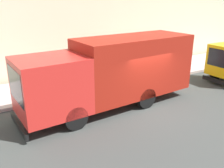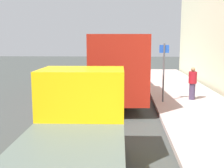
# 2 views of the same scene
# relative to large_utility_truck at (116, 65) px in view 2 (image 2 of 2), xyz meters

# --- Properties ---
(ground) EXTENTS (80.00, 80.00, 0.00)m
(ground) POSITION_rel_large_utility_truck_xyz_m (-1.13, -1.38, -1.76)
(ground) COLOR #3A3E3B
(sidewalk) EXTENTS (3.63, 30.00, 0.15)m
(sidewalk) POSITION_rel_large_utility_truck_xyz_m (3.69, -1.38, -1.68)
(sidewalk) COLOR #B2A19D
(sidewalk) RESTS_ON ground
(large_utility_truck) EXTENTS (2.94, 8.59, 3.22)m
(large_utility_truck) POSITION_rel_large_utility_truck_xyz_m (0.00, 0.00, 0.00)
(large_utility_truck) COLOR red
(large_utility_truck) RESTS_ON ground
(small_flatbed_truck) EXTENTS (2.10, 4.77, 2.32)m
(small_flatbed_truck) POSITION_rel_large_utility_truck_xyz_m (-0.45, -8.62, -0.67)
(small_flatbed_truck) COLOR yellow
(small_flatbed_truck) RESTS_ON ground
(pedestrian_walking) EXTENTS (0.50, 0.50, 1.57)m
(pedestrian_walking) POSITION_rel_large_utility_truck_xyz_m (3.75, -0.70, -0.79)
(pedestrian_walking) COLOR #3E3351
(pedestrian_walking) RESTS_ON sidewalk
(street_sign_post) EXTENTS (0.44, 0.08, 2.71)m
(street_sign_post) POSITION_rel_large_utility_truck_xyz_m (2.28, -1.29, -0.01)
(street_sign_post) COLOR #4C5156
(street_sign_post) RESTS_ON sidewalk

